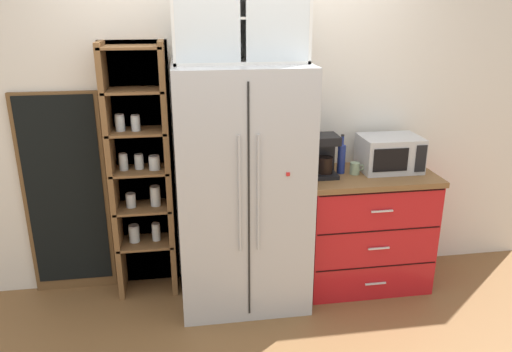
% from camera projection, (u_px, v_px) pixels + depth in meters
% --- Properties ---
extents(ground_plane, '(10.69, 10.69, 0.00)m').
position_uv_depth(ground_plane, '(243.00, 295.00, 3.77)').
color(ground_plane, brown).
extents(wall_back_cream, '(4.99, 0.10, 2.55)m').
position_uv_depth(wall_back_cream, '(235.00, 120.00, 3.72)').
color(wall_back_cream, silver).
rests_on(wall_back_cream, ground).
extents(refrigerator, '(0.90, 0.70, 1.74)m').
position_uv_depth(refrigerator, '(242.00, 188.00, 3.49)').
color(refrigerator, '#B7BABF').
rests_on(refrigerator, ground).
extents(pantry_shelf_column, '(0.47, 0.31, 1.87)m').
position_uv_depth(pantry_shelf_column, '(141.00, 170.00, 3.61)').
color(pantry_shelf_column, brown).
rests_on(pantry_shelf_column, ground).
extents(counter_cabinet, '(0.97, 0.59, 0.91)m').
position_uv_depth(counter_cabinet, '(364.00, 229.00, 3.83)').
color(counter_cabinet, red).
rests_on(counter_cabinet, ground).
extents(microwave, '(0.44, 0.33, 0.26)m').
position_uv_depth(microwave, '(390.00, 153.00, 3.70)').
color(microwave, '#B7BABF').
rests_on(microwave, counter_cabinet).
extents(coffee_maker, '(0.17, 0.20, 0.31)m').
position_uv_depth(coffee_maker, '(324.00, 155.00, 3.58)').
color(coffee_maker, black).
rests_on(coffee_maker, counter_cabinet).
extents(mug_sage, '(0.11, 0.07, 0.09)m').
position_uv_depth(mug_sage, '(355.00, 168.00, 3.64)').
color(mug_sage, '#8CA37F').
rests_on(mug_sage, counter_cabinet).
extents(mug_charcoal, '(0.11, 0.07, 0.10)m').
position_uv_depth(mug_charcoal, '(373.00, 169.00, 3.60)').
color(mug_charcoal, '#2D2D33').
rests_on(mug_charcoal, counter_cabinet).
extents(bottle_cobalt, '(0.06, 0.06, 0.29)m').
position_uv_depth(bottle_cobalt, '(341.00, 156.00, 3.64)').
color(bottle_cobalt, navy).
rests_on(bottle_cobalt, counter_cabinet).
extents(bottle_amber, '(0.06, 0.06, 0.26)m').
position_uv_depth(bottle_amber, '(370.00, 158.00, 3.64)').
color(bottle_amber, brown).
rests_on(bottle_amber, counter_cabinet).
extents(upper_cabinet, '(0.87, 0.32, 0.56)m').
position_uv_depth(upper_cabinet, '(239.00, 18.00, 3.16)').
color(upper_cabinet, silver).
rests_on(upper_cabinet, refrigerator).
extents(chalkboard_menu, '(0.60, 0.04, 1.53)m').
position_uv_depth(chalkboard_menu, '(66.00, 195.00, 3.64)').
color(chalkboard_menu, brown).
rests_on(chalkboard_menu, ground).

